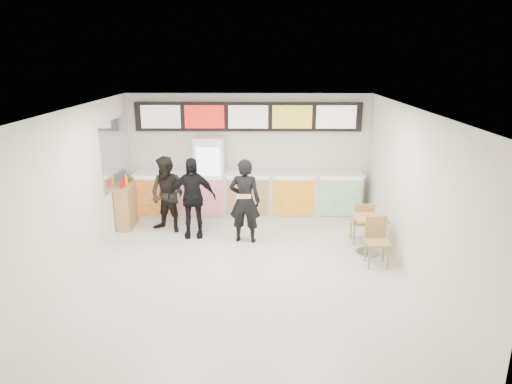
{
  "coord_description": "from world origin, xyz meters",
  "views": [
    {
      "loc": [
        0.34,
        -7.7,
        3.85
      ],
      "look_at": [
        0.22,
        1.2,
        1.2
      ],
      "focal_mm": 32.0,
      "sensor_mm": 36.0,
      "label": 1
    }
  ],
  "objects_px": {
    "cafe_table": "(369,228)",
    "condiment_ledge": "(127,206)",
    "customer_main": "(245,201)",
    "customer_left": "(167,195)",
    "service_counter": "(248,194)",
    "customer_mid": "(192,198)",
    "drinks_fridge": "(210,177)"
  },
  "relations": [
    {
      "from": "cafe_table",
      "to": "condiment_ledge",
      "type": "height_order",
      "value": "condiment_ledge"
    },
    {
      "from": "customer_mid",
      "to": "drinks_fridge",
      "type": "bearing_deg",
      "value": 75.85
    },
    {
      "from": "customer_main",
      "to": "customer_left",
      "type": "bearing_deg",
      "value": -10.58
    },
    {
      "from": "service_counter",
      "to": "customer_main",
      "type": "height_order",
      "value": "customer_main"
    },
    {
      "from": "service_counter",
      "to": "customer_mid",
      "type": "bearing_deg",
      "value": -132.14
    },
    {
      "from": "customer_mid",
      "to": "condiment_ledge",
      "type": "relative_size",
      "value": 1.5
    },
    {
      "from": "customer_left",
      "to": "customer_mid",
      "type": "distance_m",
      "value": 0.66
    },
    {
      "from": "customer_main",
      "to": "customer_left",
      "type": "xyz_separation_m",
      "value": [
        -1.76,
        0.56,
        -0.04
      ]
    },
    {
      "from": "customer_main",
      "to": "cafe_table",
      "type": "height_order",
      "value": "customer_main"
    },
    {
      "from": "customer_left",
      "to": "service_counter",
      "type": "bearing_deg",
      "value": 54.23
    },
    {
      "from": "service_counter",
      "to": "drinks_fridge",
      "type": "relative_size",
      "value": 2.78
    },
    {
      "from": "cafe_table",
      "to": "customer_main",
      "type": "bearing_deg",
      "value": 163.28
    },
    {
      "from": "customer_mid",
      "to": "customer_left",
      "type": "bearing_deg",
      "value": 150.96
    },
    {
      "from": "customer_left",
      "to": "condiment_ledge",
      "type": "relative_size",
      "value": 1.47
    },
    {
      "from": "drinks_fridge",
      "to": "customer_main",
      "type": "relative_size",
      "value": 1.1
    },
    {
      "from": "condiment_ledge",
      "to": "cafe_table",
      "type": "bearing_deg",
      "value": -15.43
    },
    {
      "from": "cafe_table",
      "to": "drinks_fridge",
      "type": "bearing_deg",
      "value": 143.94
    },
    {
      "from": "customer_main",
      "to": "customer_mid",
      "type": "height_order",
      "value": "customer_main"
    },
    {
      "from": "cafe_table",
      "to": "condiment_ledge",
      "type": "relative_size",
      "value": 1.36
    },
    {
      "from": "service_counter",
      "to": "condiment_ledge",
      "type": "distance_m",
      "value": 2.91
    },
    {
      "from": "service_counter",
      "to": "cafe_table",
      "type": "height_order",
      "value": "service_counter"
    },
    {
      "from": "customer_mid",
      "to": "cafe_table",
      "type": "distance_m",
      "value": 3.81
    },
    {
      "from": "service_counter",
      "to": "cafe_table",
      "type": "bearing_deg",
      "value": -41.22
    },
    {
      "from": "customer_main",
      "to": "customer_left",
      "type": "distance_m",
      "value": 1.85
    },
    {
      "from": "drinks_fridge",
      "to": "cafe_table",
      "type": "height_order",
      "value": "drinks_fridge"
    },
    {
      "from": "customer_mid",
      "to": "service_counter",
      "type": "bearing_deg",
      "value": 44.6
    },
    {
      "from": "customer_main",
      "to": "customer_left",
      "type": "relative_size",
      "value": 1.05
    },
    {
      "from": "drinks_fridge",
      "to": "customer_left",
      "type": "distance_m",
      "value": 1.35
    },
    {
      "from": "customer_left",
      "to": "customer_mid",
      "type": "relative_size",
      "value": 0.97
    },
    {
      "from": "service_counter",
      "to": "drinks_fridge",
      "type": "xyz_separation_m",
      "value": [
        -0.93,
        0.02,
        0.43
      ]
    },
    {
      "from": "customer_main",
      "to": "service_counter",
      "type": "bearing_deg",
      "value": -83.78
    },
    {
      "from": "customer_mid",
      "to": "condiment_ledge",
      "type": "bearing_deg",
      "value": 156.66
    }
  ]
}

